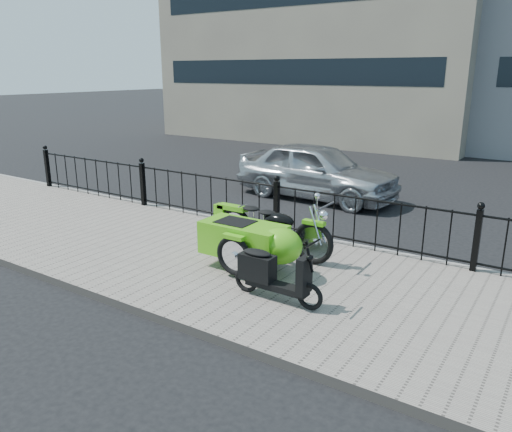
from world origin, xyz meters
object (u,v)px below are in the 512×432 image
Objects in this scene: motorcycle_sidecar at (258,239)px; sedan_car at (317,171)px; scooter at (271,274)px; spare_tire at (265,241)px.

motorcycle_sidecar is 5.09m from sedan_car.
scooter is 6.10m from sedan_car.
motorcycle_sidecar is 1.71× the size of scooter.
motorcycle_sidecar is 0.56× the size of sedan_car.
sedan_car is at bearing 107.26° from spare_tire.
spare_tire is 4.81m from sedan_car.
sedan_car reaches higher than spare_tire.
scooter is (0.73, -0.81, -0.12)m from motorcycle_sidecar.
sedan_car is (-1.43, 4.59, 0.23)m from spare_tire.
sedan_car reaches higher than scooter.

